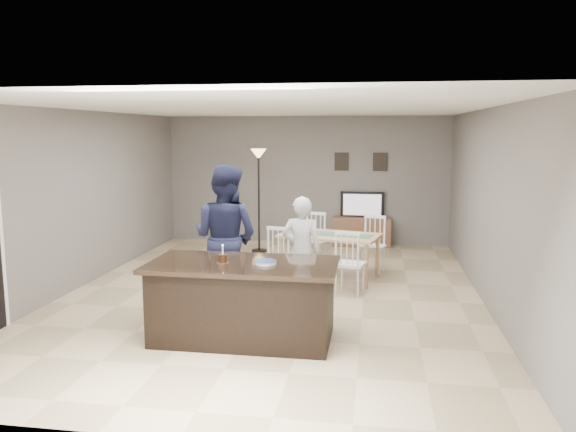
% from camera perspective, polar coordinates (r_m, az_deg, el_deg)
% --- Properties ---
extents(floor, '(8.00, 8.00, 0.00)m').
position_cam_1_polar(floor, '(8.35, -1.61, -7.95)').
color(floor, tan).
rests_on(floor, ground).
extents(room_shell, '(8.00, 8.00, 8.00)m').
position_cam_1_polar(room_shell, '(8.03, -1.66, 3.60)').
color(room_shell, slate).
rests_on(room_shell, floor).
extents(kitchen_island, '(2.15, 1.10, 0.90)m').
position_cam_1_polar(kitchen_island, '(6.53, -4.55, -8.55)').
color(kitchen_island, black).
rests_on(kitchen_island, floor).
extents(tv_console, '(1.20, 0.40, 0.60)m').
position_cam_1_polar(tv_console, '(11.82, 7.49, -1.60)').
color(tv_console, brown).
rests_on(tv_console, floor).
extents(television, '(0.91, 0.12, 0.53)m').
position_cam_1_polar(television, '(11.81, 7.55, 1.15)').
color(television, black).
rests_on(television, tv_console).
extents(tv_screen_glow, '(0.78, 0.00, 0.78)m').
position_cam_1_polar(tv_screen_glow, '(11.73, 7.54, 1.14)').
color(tv_screen_glow, orange).
rests_on(tv_screen_glow, tv_console).
extents(picture_frames, '(1.10, 0.02, 0.38)m').
position_cam_1_polar(picture_frames, '(11.86, 7.41, 5.49)').
color(picture_frames, black).
rests_on(picture_frames, room_shell).
extents(woman, '(0.56, 0.38, 1.51)m').
position_cam_1_polar(woman, '(7.65, 1.40, -3.62)').
color(woman, '#B8B7BC').
rests_on(woman, floor).
extents(man, '(1.12, 0.98, 1.95)m').
position_cam_1_polar(man, '(7.55, -6.38, -2.17)').
color(man, '#171A33').
rests_on(man, floor).
extents(birthday_cake, '(0.14, 0.14, 0.21)m').
position_cam_1_polar(birthday_cake, '(6.42, -6.64, -4.30)').
color(birthday_cake, gold).
rests_on(birthday_cake, kitchen_island).
extents(plate_stack, '(0.25, 0.25, 0.04)m').
position_cam_1_polar(plate_stack, '(6.33, -2.32, -4.72)').
color(plate_stack, white).
rests_on(plate_stack, kitchen_island).
extents(dining_table, '(1.85, 2.05, 0.95)m').
position_cam_1_polar(dining_table, '(9.10, 4.26, -2.64)').
color(dining_table, tan).
rests_on(dining_table, floor).
extents(floor_lamp, '(0.31, 0.31, 2.04)m').
position_cam_1_polar(floor_lamp, '(11.03, -3.01, 4.45)').
color(floor_lamp, black).
rests_on(floor_lamp, floor).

